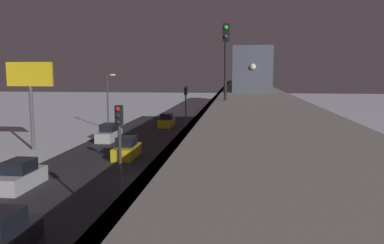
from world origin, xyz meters
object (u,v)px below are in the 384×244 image
object	(u,v)px
sedan_yellow_2	(127,149)
traffic_light_near	(120,152)
commercial_billboard	(30,83)
rail_signal	(226,48)
sedan_yellow_3	(167,121)
traffic_light_mid	(186,107)
subway_train	(244,70)
sedan_silver_2	(109,134)
sedan_silver	(20,176)

from	to	relation	value
sedan_yellow_2	traffic_light_near	bearing A→B (deg)	-74.73
commercial_billboard	traffic_light_near	bearing A→B (deg)	127.70
rail_signal	sedan_yellow_2	size ratio (longest dim) A/B	0.99
sedan_yellow_3	traffic_light_mid	bearing A→B (deg)	-71.77
sedan_yellow_3	commercial_billboard	world-z (taller)	commercial_billboard
rail_signal	sedan_yellow_3	world-z (taller)	rail_signal
sedan_yellow_2	traffic_light_mid	bearing A→B (deg)	53.88
sedan_yellow_2	commercial_billboard	xyz separation A→B (m)	(10.52, -2.48, 6.03)
subway_train	commercial_billboard	bearing A→B (deg)	52.36
subway_train	commercial_billboard	distance (m)	35.62
subway_train	sedan_silver_2	distance (m)	28.08
sedan_silver	sedan_yellow_2	distance (m)	11.11
traffic_light_mid	commercial_billboard	world-z (taller)	commercial_billboard
subway_train	sedan_yellow_3	size ratio (longest dim) A/B	16.79
commercial_billboard	sedan_silver_2	bearing A→B (deg)	-133.72
commercial_billboard	sedan_yellow_3	bearing A→B (deg)	-119.99
sedan_silver	sedan_silver_2	distance (m)	18.78
sedan_silver_2	commercial_billboard	xyz separation A→B (m)	(5.92, 6.19, 6.03)
traffic_light_mid	commercial_billboard	bearing A→B (deg)	14.60
traffic_light_near	rail_signal	bearing A→B (deg)	-145.40
sedan_yellow_3	traffic_light_near	world-z (taller)	traffic_light_near
traffic_light_near	traffic_light_mid	bearing A→B (deg)	-90.00
traffic_light_mid	rail_signal	bearing A→B (deg)	103.30
sedan_yellow_3	traffic_light_mid	world-z (taller)	traffic_light_mid
subway_train	sedan_yellow_2	world-z (taller)	subway_train
sedan_yellow_3	sedan_silver	bearing A→B (deg)	-98.49
subway_train	commercial_billboard	xyz separation A→B (m)	(21.73, 28.18, -1.38)
rail_signal	traffic_light_mid	bearing A→B (deg)	-76.70
subway_train	sedan_silver	distance (m)	44.35
sedan_silver	sedan_silver_2	size ratio (longest dim) A/B	0.93
sedan_silver_2	traffic_light_near	xyz separation A→B (m)	(-9.30, 25.89, 3.40)
rail_signal	sedan_silver	xyz separation A→B (m)	(14.11, -3.79, -8.36)
subway_train	traffic_light_mid	bearing A→B (deg)	74.96
sedan_silver	sedan_silver_2	xyz separation A→B (m)	(0.00, -18.78, 0.00)
traffic_light_mid	commercial_billboard	xyz separation A→B (m)	(15.22, 3.97, 2.63)
traffic_light_mid	sedan_silver	bearing A→B (deg)	60.67
sedan_silver_2	traffic_light_mid	size ratio (longest dim) A/B	0.74
sedan_yellow_3	rail_signal	bearing A→B (deg)	-74.64
rail_signal	traffic_light_near	distance (m)	7.66
sedan_silver	sedan_silver_2	bearing A→B (deg)	-90.00
sedan_silver	traffic_light_near	bearing A→B (deg)	142.60
subway_train	sedan_silver	xyz separation A→B (m)	(15.81, 40.77, -7.41)
sedan_silver	sedan_yellow_3	size ratio (longest dim) A/B	0.99
rail_signal	subway_train	bearing A→B (deg)	-92.18
sedan_yellow_2	commercial_billboard	world-z (taller)	commercial_billboard
sedan_silver	traffic_light_mid	bearing A→B (deg)	-119.33
traffic_light_near	sedan_silver_2	bearing A→B (deg)	-70.24
subway_train	sedan_yellow_3	xyz separation A→B (m)	(11.21, 9.95, -7.41)
sedan_yellow_2	rail_signal	bearing A→B (deg)	-55.63
sedan_yellow_3	traffic_light_mid	distance (m)	15.40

